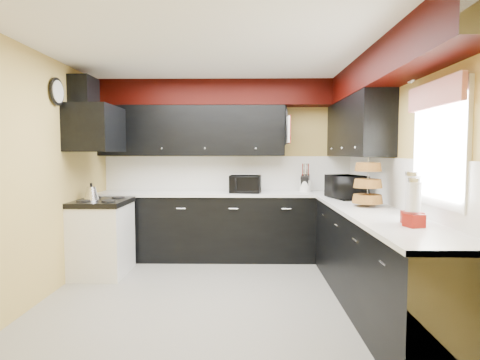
# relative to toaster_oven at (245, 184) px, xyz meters

# --- Properties ---
(ground) EXTENTS (3.60, 3.60, 0.00)m
(ground) POSITION_rel_toaster_oven_xyz_m (-0.25, -1.43, -1.06)
(ground) COLOR gray
(ground) RESTS_ON ground
(wall_back) EXTENTS (3.60, 0.06, 2.50)m
(wall_back) POSITION_rel_toaster_oven_xyz_m (-0.25, 0.37, 0.19)
(wall_back) COLOR #E0C666
(wall_back) RESTS_ON ground
(wall_right) EXTENTS (0.06, 3.60, 2.50)m
(wall_right) POSITION_rel_toaster_oven_xyz_m (1.55, -1.43, 0.19)
(wall_right) COLOR #E0C666
(wall_right) RESTS_ON ground
(wall_left) EXTENTS (0.06, 3.60, 2.50)m
(wall_left) POSITION_rel_toaster_oven_xyz_m (-2.05, -1.43, 0.19)
(wall_left) COLOR #E0C666
(wall_left) RESTS_ON ground
(ceiling) EXTENTS (3.60, 3.60, 0.06)m
(ceiling) POSITION_rel_toaster_oven_xyz_m (-0.25, -1.43, 1.44)
(ceiling) COLOR white
(ceiling) RESTS_ON wall_back
(cab_back) EXTENTS (3.60, 0.60, 0.90)m
(cab_back) POSITION_rel_toaster_oven_xyz_m (-0.25, 0.07, -0.61)
(cab_back) COLOR black
(cab_back) RESTS_ON ground
(cab_right) EXTENTS (0.60, 3.00, 0.90)m
(cab_right) POSITION_rel_toaster_oven_xyz_m (1.25, -1.73, -0.61)
(cab_right) COLOR black
(cab_right) RESTS_ON ground
(counter_back) EXTENTS (3.62, 0.64, 0.04)m
(counter_back) POSITION_rel_toaster_oven_xyz_m (-0.25, 0.07, -0.14)
(counter_back) COLOR white
(counter_back) RESTS_ON cab_back
(counter_right) EXTENTS (0.64, 3.02, 0.04)m
(counter_right) POSITION_rel_toaster_oven_xyz_m (1.25, -1.73, -0.14)
(counter_right) COLOR white
(counter_right) RESTS_ON cab_right
(splash_back) EXTENTS (3.60, 0.02, 0.50)m
(splash_back) POSITION_rel_toaster_oven_xyz_m (-0.25, 0.36, 0.13)
(splash_back) COLOR white
(splash_back) RESTS_ON counter_back
(splash_right) EXTENTS (0.02, 3.60, 0.50)m
(splash_right) POSITION_rel_toaster_oven_xyz_m (1.54, -1.43, 0.13)
(splash_right) COLOR white
(splash_right) RESTS_ON counter_right
(upper_back) EXTENTS (2.60, 0.35, 0.70)m
(upper_back) POSITION_rel_toaster_oven_xyz_m (-0.75, 0.20, 0.74)
(upper_back) COLOR black
(upper_back) RESTS_ON wall_back
(upper_right) EXTENTS (0.35, 1.80, 0.70)m
(upper_right) POSITION_rel_toaster_oven_xyz_m (1.37, -0.53, 0.74)
(upper_right) COLOR black
(upper_right) RESTS_ON wall_right
(soffit_back) EXTENTS (3.60, 0.36, 0.35)m
(soffit_back) POSITION_rel_toaster_oven_xyz_m (-0.25, 0.19, 1.26)
(soffit_back) COLOR black
(soffit_back) RESTS_ON wall_back
(soffit_right) EXTENTS (0.36, 3.24, 0.35)m
(soffit_right) POSITION_rel_toaster_oven_xyz_m (1.37, -1.61, 1.26)
(soffit_right) COLOR black
(soffit_right) RESTS_ON wall_right
(stove) EXTENTS (0.60, 0.75, 0.86)m
(stove) POSITION_rel_toaster_oven_xyz_m (-1.75, -0.68, -0.63)
(stove) COLOR white
(stove) RESTS_ON ground
(cooktop) EXTENTS (0.62, 0.77, 0.06)m
(cooktop) POSITION_rel_toaster_oven_xyz_m (-1.75, -0.68, -0.17)
(cooktop) COLOR black
(cooktop) RESTS_ON stove
(hood) EXTENTS (0.50, 0.78, 0.55)m
(hood) POSITION_rel_toaster_oven_xyz_m (-1.80, -0.68, 0.72)
(hood) COLOR black
(hood) RESTS_ON wall_left
(hood_duct) EXTENTS (0.24, 0.40, 0.40)m
(hood_duct) POSITION_rel_toaster_oven_xyz_m (-1.93, -0.68, 1.14)
(hood_duct) COLOR black
(hood_duct) RESTS_ON wall_left
(window) EXTENTS (0.03, 0.86, 0.96)m
(window) POSITION_rel_toaster_oven_xyz_m (1.53, -2.33, 0.49)
(window) COLOR white
(window) RESTS_ON wall_right
(valance) EXTENTS (0.04, 0.88, 0.20)m
(valance) POSITION_rel_toaster_oven_xyz_m (1.48, -2.33, 0.89)
(valance) COLOR red
(valance) RESTS_ON wall_right
(pan_top) EXTENTS (0.03, 0.22, 0.40)m
(pan_top) POSITION_rel_toaster_oven_xyz_m (0.57, 0.12, 0.94)
(pan_top) COLOR black
(pan_top) RESTS_ON upper_back
(pan_mid) EXTENTS (0.03, 0.28, 0.46)m
(pan_mid) POSITION_rel_toaster_oven_xyz_m (0.57, -0.01, 0.69)
(pan_mid) COLOR black
(pan_mid) RESTS_ON upper_back
(pan_low) EXTENTS (0.03, 0.24, 0.42)m
(pan_low) POSITION_rel_toaster_oven_xyz_m (0.57, 0.25, 0.66)
(pan_low) COLOR black
(pan_low) RESTS_ON upper_back
(cut_board) EXTENTS (0.03, 0.26, 0.35)m
(cut_board) POSITION_rel_toaster_oven_xyz_m (0.58, -0.13, 0.74)
(cut_board) COLOR white
(cut_board) RESTS_ON upper_back
(baskets) EXTENTS (0.27, 0.27, 0.50)m
(baskets) POSITION_rel_toaster_oven_xyz_m (1.27, -1.38, 0.12)
(baskets) COLOR brown
(baskets) RESTS_ON upper_right
(clock) EXTENTS (0.03, 0.30, 0.30)m
(clock) POSITION_rel_toaster_oven_xyz_m (-2.02, -1.18, 1.09)
(clock) COLOR black
(clock) RESTS_ON wall_left
(deco_plate) EXTENTS (0.03, 0.24, 0.24)m
(deco_plate) POSITION_rel_toaster_oven_xyz_m (1.52, -1.78, 1.19)
(deco_plate) COLOR white
(deco_plate) RESTS_ON wall_right
(toaster_oven) EXTENTS (0.46, 0.40, 0.24)m
(toaster_oven) POSITION_rel_toaster_oven_xyz_m (0.00, 0.00, 0.00)
(toaster_oven) COLOR black
(toaster_oven) RESTS_ON counter_back
(microwave) EXTENTS (0.46, 0.58, 0.28)m
(microwave) POSITION_rel_toaster_oven_xyz_m (1.23, -0.67, 0.02)
(microwave) COLOR black
(microwave) RESTS_ON counter_right
(utensil_crock) EXTENTS (0.17, 0.17, 0.17)m
(utensil_crock) POSITION_rel_toaster_oven_xyz_m (0.85, 0.12, -0.03)
(utensil_crock) COLOR white
(utensil_crock) RESTS_ON counter_back
(knife_block) EXTENTS (0.14, 0.17, 0.24)m
(knife_block) POSITION_rel_toaster_oven_xyz_m (0.85, 0.13, -0.00)
(knife_block) COLOR black
(knife_block) RESTS_ON counter_back
(kettle) EXTENTS (0.21, 0.21, 0.16)m
(kettle) POSITION_rel_toaster_oven_xyz_m (-1.88, -0.67, -0.06)
(kettle) COLOR silver
(kettle) RESTS_ON cooktop
(dispenser_a) EXTENTS (0.15, 0.15, 0.32)m
(dispenser_a) POSITION_rel_toaster_oven_xyz_m (1.27, -2.52, 0.04)
(dispenser_a) COLOR #6A0200
(dispenser_a) RESTS_ON counter_right
(dispenser_b) EXTENTS (0.15, 0.15, 0.38)m
(dispenser_b) POSITION_rel_toaster_oven_xyz_m (1.31, -2.40, 0.07)
(dispenser_b) COLOR #6D1200
(dispenser_b) RESTS_ON counter_right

